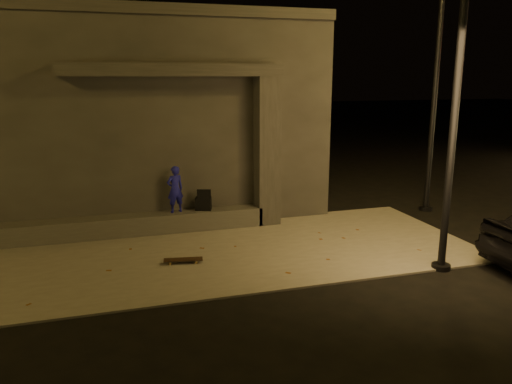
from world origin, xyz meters
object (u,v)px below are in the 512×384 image
object	(u,v)px
skateboarder	(175,189)
backpack	(203,203)
column	(267,152)
street_lamp_0	(460,59)
skateboard	(183,260)

from	to	relation	value
skateboarder	backpack	world-z (taller)	skateboarder
column	street_lamp_0	xyz separation A→B (m)	(2.28, -3.87, 2.10)
column	backpack	world-z (taller)	column
backpack	skateboarder	bearing A→B (deg)	-161.29
backpack	skateboard	size ratio (longest dim) A/B	0.68
skateboarder	skateboard	size ratio (longest dim) A/B	1.42
column	street_lamp_0	bearing A→B (deg)	-59.51
skateboarder	skateboard	distance (m)	2.40
skateboarder	street_lamp_0	size ratio (longest dim) A/B	0.16
skateboarder	skateboard	xyz separation A→B (m)	(-0.18, -2.20, -0.94)
column	skateboard	world-z (taller)	column
column	skateboard	xyz separation A→B (m)	(-2.46, -2.20, -1.73)
column	skateboard	distance (m)	3.73
street_lamp_0	skateboarder	bearing A→B (deg)	139.63
backpack	street_lamp_0	distance (m)	6.39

